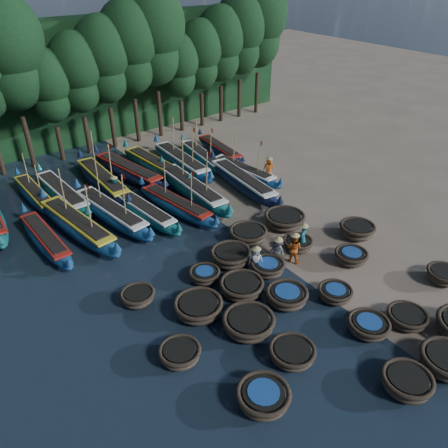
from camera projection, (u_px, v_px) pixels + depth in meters
ground at (268, 255)px, 24.44m from camera, size 120.00×120.00×0.00m
foliage_wall at (89, 80)px, 37.69m from camera, size 40.00×3.00×10.00m
coracle_2 at (407, 382)px, 16.76m from camera, size 2.43×2.43×0.73m
coracle_3 at (447, 361)px, 17.57m from camera, size 2.27×2.27×0.80m
coracle_5 at (263, 397)px, 16.20m from camera, size 2.30×2.30×0.73m
coracle_6 at (292, 353)px, 18.03m from camera, size 2.39×2.39×0.65m
coracle_7 at (368, 326)px, 19.32m from camera, size 2.13×2.13×0.66m
coracle_8 at (407, 317)px, 19.77m from camera, size 2.22×2.22×0.65m
coracle_9 at (444, 275)px, 22.34m from camera, size 1.82×1.82×0.68m
coracle_10 at (180, 353)px, 18.00m from camera, size 1.80×1.80×0.65m
coracle_11 at (249, 323)px, 19.37m from camera, size 2.53×2.53×0.79m
coracle_12 at (287, 296)px, 20.91m from camera, size 2.09×2.09×0.76m
coracle_13 at (335, 293)px, 21.19m from camera, size 1.79×1.79×0.64m
coracle_14 at (351, 256)px, 23.71m from camera, size 2.18×2.18×0.68m
coracle_15 at (198, 307)px, 20.25m from camera, size 2.81×2.81×0.77m
coracle_16 at (242, 287)px, 21.51m from camera, size 2.37×2.37×0.75m
coracle_17 at (268, 267)px, 22.85m from camera, size 1.84×1.84×0.71m
coracle_18 at (298, 244)px, 24.73m from camera, size 1.75×1.75×0.68m
coracle_19 at (357, 230)px, 25.84m from camera, size 2.30×2.30×0.81m
coracle_20 at (138, 296)px, 20.97m from camera, size 1.89×1.89×0.66m
coracle_21 at (205, 275)px, 22.39m from camera, size 1.69×1.69×0.64m
coracle_22 at (231, 256)px, 23.58m from camera, size 2.71×2.71×0.85m
coracle_23 at (248, 235)px, 25.36m from camera, size 2.74×2.74×0.84m
coracle_24 at (285, 219)px, 26.81m from camera, size 2.95×2.95×0.84m
long_boat_1 at (46, 239)px, 24.95m from camera, size 1.58×7.47×1.32m
long_boat_2 at (77, 225)px, 25.99m from camera, size 2.80×9.02×3.87m
long_boat_3 at (111, 212)px, 27.29m from camera, size 2.64×8.77×3.75m
long_boat_4 at (143, 211)px, 27.63m from camera, size 2.15×7.79×1.38m
long_boat_5 at (176, 205)px, 28.23m from camera, size 2.48×7.68×3.30m
long_boat_6 at (192, 189)px, 29.91m from camera, size 1.93×9.22×3.92m
long_boat_7 at (243, 182)px, 30.91m from camera, size 2.40×8.96×1.58m
long_boat_8 at (243, 171)px, 32.61m from camera, size 2.20×7.49×3.21m
long_boat_10 at (35, 194)px, 29.56m from camera, size 1.54×7.35×3.12m
long_boat_11 at (62, 193)px, 29.48m from camera, size 1.96×8.57×1.51m
long_boat_12 at (103, 180)px, 31.06m from camera, size 1.80×9.15×3.89m
long_boat_13 at (128, 171)px, 32.42m from camera, size 3.01×8.85×1.58m
long_boat_14 at (155, 166)px, 33.23m from camera, size 2.26×8.88×1.57m
long_boat_15 at (181, 161)px, 33.93m from camera, size 1.95×8.91×3.79m
long_boat_16 at (202, 156)px, 35.00m from camera, size 2.23×7.47×3.20m
long_boat_17 at (220, 150)px, 36.24m from camera, size 2.03×7.28×1.29m
fisherman_0 at (256, 259)px, 22.76m from camera, size 0.89×0.86×1.74m
fisherman_1 at (303, 237)px, 24.30m from camera, size 0.75×0.64×1.94m
fisherman_2 at (294, 247)px, 23.50m from camera, size 0.96×1.06×1.96m
fisherman_3 at (278, 251)px, 23.37m from camera, size 1.19×0.97×1.80m
fisherman_4 at (278, 250)px, 23.39m from camera, size 0.52×0.97×1.81m
fisherman_5 at (115, 187)px, 29.77m from camera, size 1.36×1.35×1.76m
fisherman_6 at (269, 168)px, 32.06m from camera, size 0.93×1.02×1.95m
tree_4 at (6, 51)px, 29.90m from camera, size 5.34×5.34×12.58m
tree_5 at (48, 86)px, 32.51m from camera, size 3.68×3.68×8.68m
tree_6 at (76, 72)px, 33.33m from camera, size 4.09×4.09×9.65m
tree_7 at (103, 59)px, 34.14m from camera, size 4.51×4.51×10.63m
tree_8 at (129, 46)px, 34.96m from camera, size 4.92×4.92×11.60m
tree_9 at (153, 35)px, 35.78m from camera, size 5.34×5.34×12.58m
tree_10 at (179, 65)px, 38.38m from camera, size 3.68×3.68×8.68m
tree_11 at (200, 54)px, 39.20m from camera, size 4.09×4.09×9.65m
tree_12 at (221, 43)px, 40.02m from camera, size 4.51×4.51×10.63m
tree_13 at (240, 33)px, 40.83m from camera, size 4.92×4.92×11.60m
tree_14 at (259, 23)px, 41.65m from camera, size 5.34×5.34×12.58m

